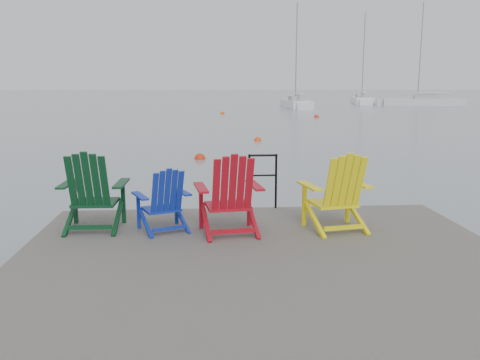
{
  "coord_description": "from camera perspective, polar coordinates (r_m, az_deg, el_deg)",
  "views": [
    {
      "loc": [
        -0.7,
        -5.66,
        2.53
      ],
      "look_at": [
        -0.07,
        3.12,
        0.85
      ],
      "focal_mm": 38.0,
      "sensor_mm": 36.0,
      "label": 1
    }
  ],
  "objects": [
    {
      "name": "dock",
      "position": [
        6.11,
        2.82,
        -10.15
      ],
      "size": [
        6.0,
        5.0,
        1.4
      ],
      "color": "#32302C",
      "rests_on": "ground"
    },
    {
      "name": "buoy_d",
      "position": [
        43.16,
        -1.99,
        7.43
      ],
      "size": [
        0.39,
        0.39,
        0.39
      ],
      "primitive_type": "sphere",
      "color": "#E54A0D",
      "rests_on": "ground"
    },
    {
      "name": "sailboat_far",
      "position": [
        63.12,
        19.7,
        8.19
      ],
      "size": [
        8.85,
        4.19,
        11.8
      ],
      "rotation": [
        0.0,
        0.0,
        1.33
      ],
      "color": "silver",
      "rests_on": "ground"
    },
    {
      "name": "buoy_a",
      "position": [
        17.33,
        -4.52,
        2.37
      ],
      "size": [
        0.38,
        0.38,
        0.38
      ],
      "primitive_type": "sphere",
      "color": "red",
      "rests_on": "ground"
    },
    {
      "name": "buoy_c",
      "position": [
        39.26,
        8.59,
        6.98
      ],
      "size": [
        0.41,
        0.41,
        0.41
      ],
      "primitive_type": "sphere",
      "color": "red",
      "rests_on": "ground"
    },
    {
      "name": "handrail",
      "position": [
        8.3,
        2.56,
        0.46
      ],
      "size": [
        0.48,
        0.04,
        0.9
      ],
      "color": "black",
      "rests_on": "dock"
    },
    {
      "name": "chair_yellow",
      "position": [
        7.15,
        10.91,
        -1.31
      ],
      "size": [
        0.98,
        0.92,
        1.1
      ],
      "rotation": [
        0.0,
        0.0,
        0.18
      ],
      "color": "yellow",
      "rests_on": "dock"
    },
    {
      "name": "chair_green",
      "position": [
        7.33,
        -16.25,
        -1.18
      ],
      "size": [
        0.91,
        0.84,
        1.12
      ],
      "rotation": [
        0.0,
        0.0,
        -0.03
      ],
      "color": "#093419",
      "rests_on": "dock"
    },
    {
      "name": "sailboat_mid",
      "position": [
        67.09,
        13.53,
        8.64
      ],
      "size": [
        3.71,
        8.55,
        11.46
      ],
      "rotation": [
        0.0,
        0.0,
        -0.19
      ],
      "color": "white",
      "rests_on": "ground"
    },
    {
      "name": "buoy_b",
      "position": [
        22.85,
        1.99,
        4.43
      ],
      "size": [
        0.34,
        0.34,
        0.34
      ],
      "primitive_type": "sphere",
      "color": "#F5420E",
      "rests_on": "ground"
    },
    {
      "name": "chair_blue",
      "position": [
        7.09,
        -8.56,
        -2.19
      ],
      "size": [
        0.87,
        0.83,
        0.9
      ],
      "rotation": [
        0.0,
        0.0,
        0.39
      ],
      "color": "#0F27A1",
      "rests_on": "dock"
    },
    {
      "name": "sailboat_near",
      "position": [
        54.12,
        6.31,
        8.42
      ],
      "size": [
        2.16,
        7.88,
        10.91
      ],
      "rotation": [
        0.0,
        0.0,
        0.02
      ],
      "color": "white",
      "rests_on": "ground"
    },
    {
      "name": "chair_red",
      "position": [
        6.85,
        -1.15,
        -1.58
      ],
      "size": [
        0.96,
        0.9,
        1.11
      ],
      "rotation": [
        0.0,
        0.0,
        0.13
      ],
      "color": "#A70C19",
      "rests_on": "dock"
    },
    {
      "name": "ground",
      "position": [
        6.24,
        2.79,
        -13.13
      ],
      "size": [
        400.0,
        400.0,
        0.0
      ],
      "primitive_type": "plane",
      "color": "slate",
      "rests_on": "ground"
    }
  ]
}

